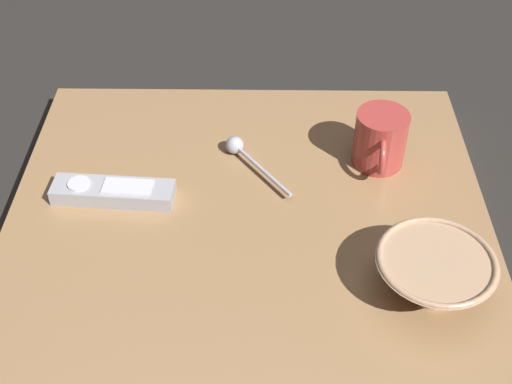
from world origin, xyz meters
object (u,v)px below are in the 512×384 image
tv_remote_near (113,192)px  cereal_bowl (434,272)px  teaspoon (240,149)px  coffee_mug (380,140)px

tv_remote_near → cereal_bowl: bearing=159.0°
teaspoon → tv_remote_near: 0.20m
coffee_mug → teaspoon: bearing=-2.8°
teaspoon → tv_remote_near: (0.18, 0.09, -0.00)m
cereal_bowl → tv_remote_near: 0.45m
cereal_bowl → coffee_mug: 0.25m
cereal_bowl → coffee_mug: bearing=-81.6°
cereal_bowl → tv_remote_near: bearing=-21.0°
coffee_mug → teaspoon: size_ratio=0.86×
coffee_mug → teaspoon: (0.21, -0.01, -0.03)m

